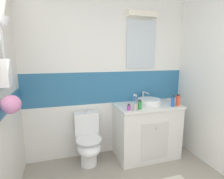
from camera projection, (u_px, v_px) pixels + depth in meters
name	position (u px, v px, depth m)	size (l,w,h in m)	color
wall_back_tiled	(109.00, 77.00, 2.81)	(3.20, 0.20, 2.50)	white
vanity_cabinet	(146.00, 130.00, 2.80)	(0.98, 0.59, 0.85)	silver
sink_basin	(149.00, 101.00, 2.76)	(0.36, 0.40, 0.17)	white
toilet	(88.00, 141.00, 2.58)	(0.37, 0.50, 0.77)	white
toothbrush_cup	(135.00, 106.00, 2.43)	(0.07, 0.07, 0.23)	#B2ADA3
soap_dispenser	(173.00, 102.00, 2.60)	(0.05, 0.05, 0.18)	#2659B2
mouthwash_bottle	(178.00, 100.00, 2.65)	(0.07, 0.07, 0.17)	#D84C33
lotion_bottle_short	(140.00, 105.00, 2.47)	(0.06, 0.06, 0.14)	green
perfume_flask_small	(129.00, 107.00, 2.41)	(0.04, 0.03, 0.09)	#993F99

